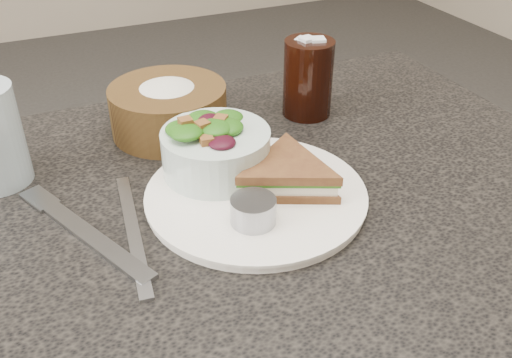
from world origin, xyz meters
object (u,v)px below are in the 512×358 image
object	(u,v)px
dinner_plate	(256,196)
bread_basket	(168,102)
sandwich	(288,175)
dressing_ramekin	(253,211)
cola_glass	(308,74)
salad_bowl	(216,144)

from	to	relation	value
dinner_plate	bread_basket	distance (m)	0.22
sandwich	dressing_ramekin	size ratio (longest dim) A/B	2.77
cola_glass	bread_basket	bearing A→B (deg)	172.07
dressing_ramekin	cola_glass	distance (m)	0.31
dressing_ramekin	cola_glass	size ratio (longest dim) A/B	0.40
dinner_plate	salad_bowl	xyz separation A→B (m)	(-0.03, 0.06, 0.05)
dinner_plate	dressing_ramekin	bearing A→B (deg)	-116.89
salad_bowl	bread_basket	bearing A→B (deg)	96.69
bread_basket	cola_glass	size ratio (longest dim) A/B	1.30
dinner_plate	cola_glass	distance (m)	0.25
dressing_ramekin	cola_glass	bearing A→B (deg)	50.53
dinner_plate	cola_glass	world-z (taller)	cola_glass
sandwich	salad_bowl	size ratio (longest dim) A/B	1.05
salad_bowl	dressing_ramekin	xyz separation A→B (m)	(-0.00, -0.12, -0.02)
dressing_ramekin	dinner_plate	bearing A→B (deg)	63.11
salad_bowl	cola_glass	size ratio (longest dim) A/B	1.06
dinner_plate	bread_basket	size ratio (longest dim) A/B	1.58
dinner_plate	dressing_ramekin	size ratio (longest dim) A/B	5.16
dinner_plate	salad_bowl	size ratio (longest dim) A/B	1.95
salad_bowl	bread_basket	xyz separation A→B (m)	(-0.02, 0.15, -0.00)
dinner_plate	cola_glass	xyz separation A→B (m)	(0.17, 0.18, 0.06)
salad_bowl	cola_glass	world-z (taller)	cola_glass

